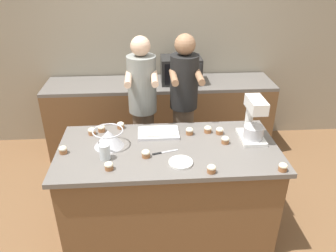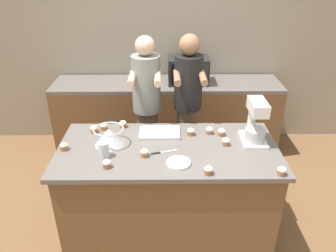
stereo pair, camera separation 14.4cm
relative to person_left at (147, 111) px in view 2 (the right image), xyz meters
name	(u,v)px [view 2 (the right image)]	position (x,y,z in m)	size (l,w,h in m)	color
ground_plane	(168,226)	(0.21, -0.73, -0.89)	(16.00, 16.00, 0.00)	brown
back_wall	(167,41)	(0.21, 1.10, 0.46)	(10.00, 0.06, 2.70)	gray
island_counter	(168,189)	(0.21, -0.73, -0.44)	(1.84, 0.88, 0.89)	brown
back_counter	(167,116)	(0.21, 0.75, -0.43)	(2.80, 0.60, 0.92)	brown
person_left	(147,111)	(0.00, 0.00, 0.00)	(0.31, 0.48, 1.66)	brown
person_right	(188,110)	(0.42, 0.00, 0.01)	(0.30, 0.48, 1.67)	brown
stand_mixer	(255,124)	(0.94, -0.63, 0.17)	(0.20, 0.30, 0.38)	white
mixing_bowl	(109,136)	(-0.29, -0.66, 0.08)	(0.26, 0.26, 0.15)	#BCBCC1
baking_tray	(160,132)	(0.14, -0.49, 0.02)	(0.36, 0.23, 0.04)	silver
microwave_oven	(188,70)	(0.47, 0.75, 0.19)	(0.48, 0.34, 0.31)	black
drinking_glass	(104,150)	(-0.30, -0.86, 0.07)	(0.08, 0.08, 0.13)	silver
small_plate	(179,163)	(0.29, -0.97, 0.01)	(0.19, 0.19, 0.02)	white
knife	(162,152)	(0.16, -0.80, 0.00)	(0.22, 0.07, 0.01)	#BCBCC1
cupcake_0	(191,132)	(0.42, -0.51, 0.03)	(0.07, 0.07, 0.06)	#9E6038
cupcake_1	(209,130)	(0.58, -0.49, 0.03)	(0.07, 0.07, 0.06)	#9E6038
cupcake_2	(208,170)	(0.50, -1.10, 0.03)	(0.07, 0.07, 0.06)	#9E6038
cupcake_3	(64,146)	(-0.65, -0.75, 0.03)	(0.07, 0.07, 0.06)	#9E6038
cupcake_4	(104,126)	(-0.38, -0.40, 0.03)	(0.07, 0.07, 0.06)	#9E6038
cupcake_5	(226,142)	(0.70, -0.69, 0.03)	(0.07, 0.07, 0.06)	#9E6038
cupcake_6	(221,132)	(0.69, -0.52, 0.03)	(0.07, 0.07, 0.06)	#9E6038
cupcake_7	(145,153)	(0.02, -0.86, 0.03)	(0.07, 0.07, 0.06)	#9E6038
cupcake_8	(94,129)	(-0.46, -0.45, 0.03)	(0.07, 0.07, 0.06)	#9E6038
cupcake_9	(123,124)	(-0.21, -0.36, 0.03)	(0.07, 0.07, 0.06)	#9E6038
cupcake_10	(107,164)	(-0.26, -1.01, 0.03)	(0.07, 0.07, 0.06)	#9E6038
cupcake_11	(282,171)	(1.04, -1.11, 0.03)	(0.07, 0.07, 0.06)	#9E6038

